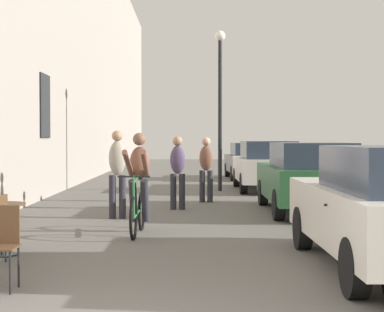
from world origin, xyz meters
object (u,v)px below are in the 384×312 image
(pedestrian_near, at_px, (117,169))
(pedestrian_mid, at_px, (178,168))
(pedestrian_far, at_px, (206,166))
(cyclist_on_bicycle, at_px, (139,186))
(cafe_chair_near_toward_street, at_px, (1,241))
(parked_car_third, at_px, (266,165))
(parked_car_second, at_px, (308,176))
(street_lamp, at_px, (220,89))
(cafe_table_mid, at_px, (2,218))
(parked_motorcycle, at_px, (371,253))
(parked_car_fourth, at_px, (249,160))

(pedestrian_near, xyz_separation_m, pedestrian_mid, (1.19, 1.60, -0.07))
(pedestrian_mid, distance_m, pedestrian_far, 1.77)
(pedestrian_near, height_order, pedestrian_mid, pedestrian_near)
(pedestrian_mid, bearing_deg, cyclist_on_bicycle, -99.62)
(cafe_chair_near_toward_street, relative_size, parked_car_third, 0.21)
(parked_car_second, height_order, parked_car_third, parked_car_third)
(cafe_chair_near_toward_street, relative_size, street_lamp, 0.18)
(cafe_chair_near_toward_street, distance_m, cafe_table_mid, 2.03)
(cafe_table_mid, relative_size, parked_car_third, 0.17)
(cyclist_on_bicycle, relative_size, pedestrian_far, 1.07)
(cafe_chair_near_toward_street, distance_m, cyclist_on_bicycle, 4.16)
(pedestrian_near, xyz_separation_m, parked_motorcycle, (3.34, -6.10, -0.60))
(parked_car_third, relative_size, parked_motorcycle, 2.01)
(pedestrian_mid, height_order, street_lamp, street_lamp)
(cyclist_on_bicycle, bearing_deg, parked_car_fourth, 77.12)
(street_lamp, xyz_separation_m, parked_car_fourth, (1.47, 5.72, -2.36))
(pedestrian_far, height_order, parked_motorcycle, pedestrian_far)
(parked_car_fourth, bearing_deg, parked_car_second, -89.26)
(parked_car_fourth, bearing_deg, cafe_chair_near_toward_street, -103.62)
(cafe_table_mid, height_order, parked_car_third, parked_car_third)
(cyclist_on_bicycle, relative_size, street_lamp, 0.36)
(pedestrian_near, height_order, street_lamp, street_lamp)
(pedestrian_mid, height_order, parked_car_fourth, pedestrian_mid)
(pedestrian_mid, distance_m, parked_car_third, 5.86)
(cyclist_on_bicycle, xyz_separation_m, parked_car_third, (3.27, 8.81, -0.02))
(cafe_chair_near_toward_street, xyz_separation_m, parked_motorcycle, (3.92, -0.12, -0.11))
(cafe_chair_near_toward_street, relative_size, pedestrian_mid, 0.54)
(parked_car_second, bearing_deg, parked_motorcycle, -95.50)
(parked_car_fourth, bearing_deg, pedestrian_mid, -103.95)
(street_lamp, height_order, parked_car_third, street_lamp)
(pedestrian_near, xyz_separation_m, parked_car_third, (3.85, 6.82, -0.21))
(pedestrian_far, bearing_deg, pedestrian_near, -120.23)
(parked_car_third, bearing_deg, cafe_chair_near_toward_street, -109.10)
(pedestrian_near, relative_size, street_lamp, 0.36)
(cafe_chair_near_toward_street, bearing_deg, pedestrian_near, 84.43)
(cafe_chair_near_toward_street, bearing_deg, street_lamp, 76.71)
(cafe_table_mid, xyz_separation_m, parked_car_second, (5.16, 4.96, 0.27))
(cyclist_on_bicycle, height_order, street_lamp, street_lamp)
(cyclist_on_bicycle, height_order, parked_car_second, cyclist_on_bicycle)
(pedestrian_near, distance_m, street_lamp, 7.41)
(cyclist_on_bicycle, height_order, parked_car_third, cyclist_on_bicycle)
(cyclist_on_bicycle, bearing_deg, pedestrian_far, 76.00)
(cyclist_on_bicycle, bearing_deg, parked_car_third, 69.64)
(street_lamp, relative_size, parked_motorcycle, 2.28)
(pedestrian_mid, xyz_separation_m, street_lamp, (1.22, 5.09, 2.17))
(cafe_chair_near_toward_street, relative_size, pedestrian_far, 0.54)
(street_lamp, xyz_separation_m, parked_car_second, (1.61, -5.74, -2.32))
(cafe_table_mid, distance_m, parked_motorcycle, 4.95)
(cafe_chair_near_toward_street, xyz_separation_m, street_lamp, (2.99, 12.66, 2.59))
(pedestrian_mid, distance_m, parked_motorcycle, 8.01)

